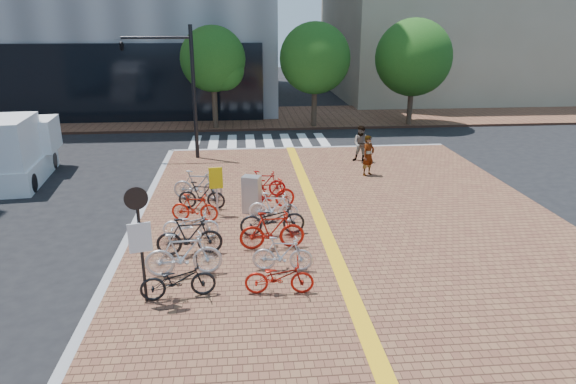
{
  "coord_description": "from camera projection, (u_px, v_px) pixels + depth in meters",
  "views": [
    {
      "loc": [
        -0.5,
        -13.49,
        6.4
      ],
      "look_at": [
        0.9,
        1.54,
        1.3
      ],
      "focal_mm": 32.0,
      "sensor_mm": 36.0,
      "label": 1
    }
  ],
  "objects": [
    {
      "name": "box_truck",
      "position": [
        15.0,
        151.0,
        20.87
      ],
      "size": [
        2.54,
        4.98,
        2.78
      ],
      "color": "white",
      "rests_on": "ground"
    },
    {
      "name": "yellow_sign",
      "position": [
        216.0,
        182.0,
        16.87
      ],
      "size": [
        0.45,
        0.13,
        1.66
      ],
      "color": "#B7B7BC",
      "rests_on": "sidewalk"
    },
    {
      "name": "bike_2",
      "position": [
        189.0,
        236.0,
        14.17
      ],
      "size": [
        1.85,
        0.6,
        1.1
      ],
      "primitive_type": "imported",
      "rotation": [
        0.0,
        0.0,
        1.62
      ],
      "color": "black",
      "rests_on": "sidewalk"
    },
    {
      "name": "notice_sign",
      "position": [
        139.0,
        231.0,
        11.4
      ],
      "size": [
        0.51,
        0.19,
        2.81
      ],
      "color": "black",
      "rests_on": "sidewalk"
    },
    {
      "name": "bike_3",
      "position": [
        191.0,
        224.0,
        15.3
      ],
      "size": [
        1.69,
        0.63,
        0.88
      ],
      "primitive_type": "imported",
      "rotation": [
        0.0,
        0.0,
        1.54
      ],
      "color": "white",
      "rests_on": "sidewalk"
    },
    {
      "name": "kerb_north",
      "position": [
        310.0,
        149.0,
        26.38
      ],
      "size": [
        14.0,
        0.25,
        0.15
      ],
      "primitive_type": "cube",
      "color": "gray",
      "rests_on": "ground"
    },
    {
      "name": "street_trees",
      "position": [
        332.0,
        60.0,
        30.41
      ],
      "size": [
        16.2,
        4.6,
        6.35
      ],
      "color": "#38281E",
      "rests_on": "far_sidewalk"
    },
    {
      "name": "traffic_light_pole",
      "position": [
        161.0,
        68.0,
        22.92
      ],
      "size": [
        3.24,
        1.25,
        6.03
      ],
      "color": "black",
      "rests_on": "sidewalk"
    },
    {
      "name": "bike_7",
      "position": [
        279.0,
        277.0,
        12.19
      ],
      "size": [
        1.69,
        0.68,
        0.87
      ],
      "primitive_type": "imported",
      "rotation": [
        0.0,
        0.0,
        1.51
      ],
      "color": "#A9160C",
      "rests_on": "sidewalk"
    },
    {
      "name": "kerb_west",
      "position": [
        63.0,
        371.0,
        9.72
      ],
      "size": [
        0.25,
        34.0,
        0.15
      ],
      "primitive_type": "cube",
      "color": "gray",
      "rests_on": "ground"
    },
    {
      "name": "utility_box",
      "position": [
        252.0,
        194.0,
        17.29
      ],
      "size": [
        0.69,
        0.6,
        1.28
      ],
      "primitive_type": "cube",
      "rotation": [
        0.0,
        0.0,
        -0.35
      ],
      "color": "#ABACB0",
      "rests_on": "sidewalk"
    },
    {
      "name": "far_sidewalk",
      "position": [
        248.0,
        118.0,
        34.6
      ],
      "size": [
        70.0,
        8.0,
        0.15
      ],
      "primitive_type": "cube",
      "color": "brown",
      "rests_on": "ground"
    },
    {
      "name": "sidewalk",
      "position": [
        421.0,
        350.0,
        10.34
      ],
      "size": [
        14.0,
        34.0,
        0.15
      ],
      "primitive_type": "cube",
      "color": "brown",
      "rests_on": "ground"
    },
    {
      "name": "bike_9",
      "position": [
        272.0,
        230.0,
        14.55
      ],
      "size": [
        1.88,
        0.6,
        1.12
      ],
      "primitive_type": "imported",
      "rotation": [
        0.0,
        0.0,
        1.61
      ],
      "color": "#A1160B",
      "rests_on": "sidewalk"
    },
    {
      "name": "tactile_strip",
      "position": [
        373.0,
        349.0,
        10.23
      ],
      "size": [
        0.4,
        34.0,
        0.01
      ],
      "primitive_type": "cube",
      "color": "gold",
      "rests_on": "sidewalk"
    },
    {
      "name": "bike_12",
      "position": [
        270.0,
        194.0,
        17.63
      ],
      "size": [
        1.86,
        0.81,
        1.08
      ],
      "primitive_type": "imported",
      "rotation": [
        0.0,
        0.0,
        1.75
      ],
      "color": "#B0130C",
      "rests_on": "sidewalk"
    },
    {
      "name": "ground",
      "position": [
        262.0,
        252.0,
        14.82
      ],
      "size": [
        120.0,
        120.0,
        0.0
      ],
      "primitive_type": "plane",
      "color": "black",
      "rests_on": "ground"
    },
    {
      "name": "crosswalk",
      "position": [
        259.0,
        142.0,
        28.06
      ],
      "size": [
        7.5,
        4.0,
        0.01
      ],
      "color": "silver",
      "rests_on": "ground"
    },
    {
      "name": "bike_5",
      "position": [
        202.0,
        195.0,
        17.66
      ],
      "size": [
        1.7,
        0.76,
        0.99
      ],
      "primitive_type": "imported",
      "rotation": [
        0.0,
        0.0,
        1.38
      ],
      "color": "black",
      "rests_on": "sidewalk"
    },
    {
      "name": "bike_8",
      "position": [
        282.0,
        254.0,
        13.28
      ],
      "size": [
        1.63,
        0.65,
        0.95
      ],
      "primitive_type": "imported",
      "rotation": [
        0.0,
        0.0,
        1.44
      ],
      "color": "silver",
      "rests_on": "sidewalk"
    },
    {
      "name": "pedestrian_a",
      "position": [
        368.0,
        156.0,
        21.39
      ],
      "size": [
        0.74,
        0.68,
        1.69
      ],
      "primitive_type": "imported",
      "rotation": [
        0.0,
        0.0,
        0.6
      ],
      "color": "gray",
      "rests_on": "sidewalk"
    },
    {
      "name": "bike_6",
      "position": [
        198.0,
        185.0,
        18.55
      ],
      "size": [
        1.88,
        0.86,
        1.09
      ],
      "primitive_type": "imported",
      "rotation": [
        0.0,
        0.0,
        1.37
      ],
      "color": "#A9A8AD",
      "rests_on": "sidewalk"
    },
    {
      "name": "bike_13",
      "position": [
        264.0,
        184.0,
        18.92
      ],
      "size": [
        1.67,
        0.64,
        0.98
      ],
      "primitive_type": "imported",
      "rotation": [
        0.0,
        0.0,
        1.46
      ],
      "color": "#A90C0D",
      "rests_on": "sidewalk"
    },
    {
      "name": "bike_11",
      "position": [
        273.0,
        207.0,
        16.54
      ],
      "size": [
        1.69,
        0.79,
        0.98
      ],
      "primitive_type": "imported",
      "rotation": [
        0.0,
        0.0,
        1.36
      ],
      "color": "white",
      "rests_on": "sidewalk"
    },
    {
      "name": "pedestrian_b",
      "position": [
        362.0,
        144.0,
        23.46
      ],
      "size": [
        0.99,
        0.9,
        1.66
      ],
      "primitive_type": "imported",
      "rotation": [
        0.0,
        0.0,
        -0.41
      ],
      "color": "#515566",
      "rests_on": "sidewalk"
    },
    {
      "name": "bike_0",
      "position": [
        178.0,
        280.0,
        11.99
      ],
      "size": [
        1.83,
        0.87,
        0.92
      ],
      "primitive_type": "imported",
      "rotation": [
        0.0,
        0.0,
        1.72
      ],
      "color": "black",
      "rests_on": "sidewalk"
    },
    {
      "name": "bike_1",
      "position": [
        184.0,
        254.0,
        13.0
      ],
      "size": [
        1.98,
        0.68,
        1.17
      ],
      "primitive_type": "imported",
      "rotation": [
        0.0,
        0.0,
        1.64
      ],
      "color": "silver",
      "rests_on": "sidewalk"
    },
    {
      "name": "bike_10",
      "position": [
        272.0,
        219.0,
        15.51
      ],
      "size": [
        2.03,
        0.84,
        1.04
      ],
      "primitive_type": "imported",
      "rotation": [
        0.0,
        0.0,
        1.65
      ],
      "color": "black",
      "rests_on": "sidewalk"
    },
    {
      "name": "bike_4",
      "position": [
        195.0,
        208.0,
        16.58
      ],
      "size": [
        1.6,
        0.74,
        0.93
      ],
      "primitive_type": "imported",
      "rotation": [
        0.0,
        0.0,
        1.37
      ],
      "color": "red",
      "rests_on": "sidewalk"
    }
  ]
}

